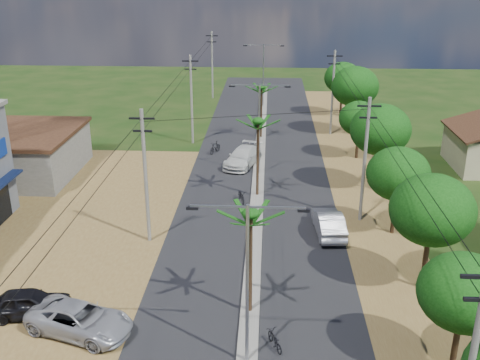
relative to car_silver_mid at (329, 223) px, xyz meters
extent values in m
cube|color=black|center=(-5.00, 1.36, -0.79)|extent=(12.00, 110.00, 0.04)
cube|color=#605E56|center=(-5.00, 4.36, -0.72)|extent=(1.00, 90.00, 0.18)
cube|color=brown|center=(-20.00, -5.64, -0.79)|extent=(18.00, 46.00, 0.04)
cube|color=brown|center=(3.50, 1.36, -0.79)|extent=(5.00, 90.00, 0.03)
cube|color=#0D1838|center=(-22.60, 0.36, 2.29)|extent=(0.80, 5.40, 0.15)
cube|color=black|center=(-22.95, 0.36, 0.49)|extent=(0.10, 3.00, 2.40)
cube|color=#605E56|center=(-26.00, 10.36, 0.99)|extent=(10.00, 10.00, 3.60)
cube|color=black|center=(-26.00, 10.36, 2.99)|extent=(10.40, 10.40, 0.30)
cylinder|color=black|center=(4.30, -13.64, 1.12)|extent=(0.28, 0.28, 3.85)
ellipsoid|color=#093208|center=(4.30, -13.64, 3.32)|extent=(4.00, 4.00, 3.40)
cylinder|color=black|center=(4.70, -6.64, 1.47)|extent=(0.28, 0.28, 4.55)
ellipsoid|color=#093208|center=(4.70, -6.64, 4.07)|extent=(4.60, 4.60, 3.91)
cylinder|color=black|center=(4.40, 0.36, 1.22)|extent=(0.28, 0.28, 4.06)
ellipsoid|color=#093208|center=(4.40, 0.36, 3.54)|extent=(4.20, 4.20, 3.57)
cylinder|color=black|center=(4.60, 8.36, 1.57)|extent=(0.28, 0.28, 4.76)
ellipsoid|color=#093208|center=(4.60, 8.36, 4.29)|extent=(4.80, 4.80, 4.08)
cylinder|color=black|center=(4.20, 16.36, 1.01)|extent=(0.28, 0.28, 3.64)
ellipsoid|color=#093208|center=(4.20, 16.36, 3.09)|extent=(3.80, 3.80, 3.23)
cylinder|color=black|center=(4.80, 24.36, 1.64)|extent=(0.28, 0.28, 4.90)
ellipsoid|color=#093208|center=(4.80, 24.36, 4.44)|extent=(5.00, 5.00, 4.25)
cylinder|color=black|center=(4.50, 32.36, 1.36)|extent=(0.28, 0.28, 4.34)
ellipsoid|color=#093208|center=(4.50, 32.36, 3.84)|extent=(4.40, 4.40, 3.74)
cylinder|color=black|center=(-5.00, -9.64, 2.09)|extent=(0.22, 0.22, 5.80)
cylinder|color=black|center=(-5.00, 6.36, 2.29)|extent=(0.22, 0.22, 6.20)
cylinder|color=black|center=(-5.00, 22.36, 1.94)|extent=(0.22, 0.22, 5.50)
cylinder|color=gray|center=(-5.00, -13.64, 3.19)|extent=(0.16, 0.16, 8.00)
cube|color=gray|center=(-3.80, -13.64, 7.09)|extent=(2.40, 0.08, 0.08)
cube|color=gray|center=(-6.20, -13.64, 7.09)|extent=(2.40, 0.08, 0.08)
cube|color=black|center=(-2.70, -13.64, 6.99)|extent=(0.50, 0.18, 0.12)
cube|color=black|center=(-7.30, -13.64, 6.99)|extent=(0.50, 0.18, 0.12)
cylinder|color=gray|center=(-5.00, 11.36, 3.19)|extent=(0.16, 0.16, 8.00)
cube|color=gray|center=(-3.80, 11.36, 7.09)|extent=(2.40, 0.08, 0.08)
cube|color=gray|center=(-6.20, 11.36, 7.09)|extent=(2.40, 0.08, 0.08)
cube|color=black|center=(-2.70, 11.36, 6.99)|extent=(0.50, 0.18, 0.12)
cube|color=black|center=(-7.30, 11.36, 6.99)|extent=(0.50, 0.18, 0.12)
cylinder|color=gray|center=(-5.00, 36.36, 3.19)|extent=(0.16, 0.16, 8.00)
cube|color=gray|center=(-3.80, 36.36, 7.09)|extent=(2.40, 0.08, 0.08)
cube|color=gray|center=(-6.20, 36.36, 7.09)|extent=(2.40, 0.08, 0.08)
cube|color=black|center=(-2.70, 36.36, 6.99)|extent=(0.50, 0.18, 0.12)
cube|color=black|center=(-7.30, 36.36, 6.99)|extent=(0.50, 0.18, 0.12)
cylinder|color=#605E56|center=(-12.00, -1.64, 3.69)|extent=(0.24, 0.24, 9.00)
cube|color=black|center=(-12.00, -1.64, 7.59)|extent=(1.60, 0.12, 0.12)
cube|color=black|center=(-12.00, -1.64, 6.79)|extent=(1.20, 0.12, 0.12)
cylinder|color=#605E56|center=(-12.00, 20.36, 3.69)|extent=(0.24, 0.24, 9.00)
cube|color=black|center=(-12.00, 20.36, 7.59)|extent=(1.60, 0.12, 0.12)
cube|color=black|center=(-12.00, 20.36, 6.79)|extent=(1.20, 0.12, 0.12)
cylinder|color=#605E56|center=(-12.00, 41.36, 3.69)|extent=(0.24, 0.24, 9.00)
cube|color=black|center=(-12.00, 41.36, 7.59)|extent=(1.60, 0.12, 0.12)
cube|color=black|center=(-12.00, 41.36, 6.79)|extent=(1.20, 0.12, 0.12)
cylinder|color=#605E56|center=(2.50, 2.36, 3.69)|extent=(0.24, 0.24, 9.00)
cube|color=black|center=(2.50, 2.36, 7.59)|extent=(1.60, 0.12, 0.12)
cube|color=black|center=(2.50, 2.36, 6.79)|extent=(1.20, 0.12, 0.12)
cylinder|color=#605E56|center=(2.50, 24.36, 3.69)|extent=(0.24, 0.24, 9.00)
cube|color=black|center=(2.50, 24.36, 7.59)|extent=(1.60, 0.12, 0.12)
cube|color=black|center=(2.50, 24.36, 6.79)|extent=(1.20, 0.12, 0.12)
imported|color=#96989E|center=(0.00, 0.00, 0.00)|extent=(2.09, 5.02, 1.62)
imported|color=#B7B8B3|center=(-6.50, 13.67, 0.00)|extent=(3.82, 5.97, 1.61)
imported|color=#96989E|center=(-13.38, -11.79, -0.06)|extent=(5.92, 4.06, 1.51)
imported|color=black|center=(-16.53, -10.47, -0.07)|extent=(4.59, 2.52, 1.48)
imported|color=black|center=(-3.71, -12.45, -0.39)|extent=(1.13, 1.67, 0.83)
imported|color=black|center=(-6.20, 5.21, -0.30)|extent=(1.12, 2.02, 1.01)
imported|color=black|center=(-9.37, 17.09, -0.24)|extent=(1.28, 1.96, 1.14)
camera|label=1|loc=(-4.20, -34.79, 16.42)|focal=42.00mm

